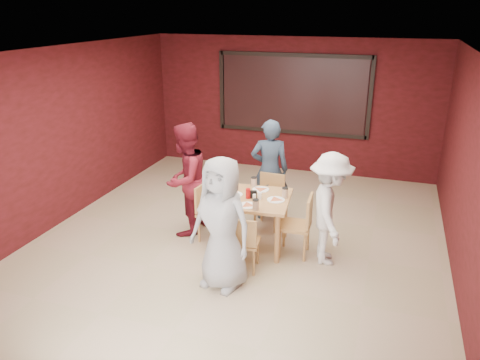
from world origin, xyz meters
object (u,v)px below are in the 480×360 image
(dining_table, at_px, (255,204))
(diner_left, at_px, (185,180))
(diner_right, at_px, (330,209))
(diner_front, at_px, (222,224))
(chair_front, at_px, (243,241))
(chair_back, at_px, (270,197))
(diner_back, at_px, (270,170))
(chair_right, at_px, (300,222))
(chair_left, at_px, (210,209))

(dining_table, distance_m, diner_left, 1.17)
(diner_left, distance_m, diner_right, 2.25)
(dining_table, bearing_deg, diner_front, -94.78)
(diner_right, bearing_deg, chair_front, 106.85)
(chair_back, relative_size, diner_back, 0.50)
(chair_right, distance_m, diner_right, 0.49)
(chair_front, relative_size, chair_left, 0.92)
(chair_left, relative_size, diner_left, 0.50)
(diner_front, relative_size, diner_left, 0.98)
(diner_front, bearing_deg, chair_front, 81.74)
(dining_table, xyz_separation_m, chair_left, (-0.71, 0.03, -0.19))
(dining_table, height_order, chair_left, dining_table)
(diner_left, bearing_deg, chair_back, 125.98)
(chair_back, height_order, diner_left, diner_left)
(chair_front, height_order, diner_back, diner_back)
(dining_table, height_order, chair_back, dining_table)
(dining_table, xyz_separation_m, chair_right, (0.68, -0.03, -0.17))
(dining_table, xyz_separation_m, chair_front, (0.06, -0.71, -0.23))
(diner_back, bearing_deg, diner_right, 119.68)
(chair_left, relative_size, diner_back, 0.52)
(chair_back, height_order, diner_back, diner_back)
(chair_right, height_order, diner_front, diner_front)
(chair_front, relative_size, diner_right, 0.51)
(diner_front, xyz_separation_m, diner_back, (0.03, 2.15, -0.01))
(chair_right, bearing_deg, diner_left, 174.55)
(chair_front, bearing_deg, chair_right, 47.56)
(diner_back, distance_m, diner_left, 1.42)
(diner_left, bearing_deg, diner_back, 137.60)
(diner_front, distance_m, diner_left, 1.63)
(diner_front, bearing_deg, chair_right, 67.58)
(diner_right, bearing_deg, chair_left, 71.73)
(dining_table, xyz_separation_m, diner_right, (1.09, -0.08, 0.10))
(diner_right, bearing_deg, dining_table, 70.95)
(diner_front, distance_m, diner_right, 1.56)
(diner_front, distance_m, diner_back, 2.15)
(diner_front, bearing_deg, diner_left, 144.08)
(diner_front, xyz_separation_m, diner_left, (-1.06, 1.24, 0.02))
(chair_back, xyz_separation_m, chair_left, (-0.74, -0.75, 0.01))
(chair_left, distance_m, diner_front, 1.34)
(chair_back, height_order, diner_front, diner_front)
(dining_table, xyz_separation_m, chair_back, (0.03, 0.78, -0.20))
(chair_left, xyz_separation_m, diner_back, (0.65, 1.03, 0.35))
(diner_front, xyz_separation_m, diner_right, (1.18, 1.02, -0.07))
(chair_front, xyz_separation_m, diner_front, (-0.16, -0.39, 0.40))
(dining_table, distance_m, chair_back, 0.80)
(dining_table, distance_m, chair_right, 0.71)
(dining_table, distance_m, diner_back, 1.07)
(chair_left, relative_size, diner_right, 0.55)
(chair_left, height_order, chair_right, chair_right)
(diner_back, bearing_deg, chair_back, 91.94)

